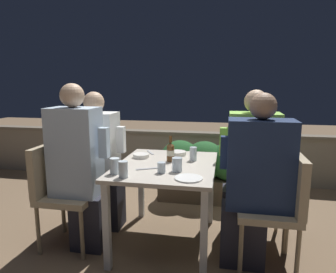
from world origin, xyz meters
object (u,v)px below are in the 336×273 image
chair_left_near (59,185)px  person_navy_jumper (254,182)px  chair_right_near (281,200)px  beer_bottle (170,152)px  chair_left_far (81,172)px  person_blue_shirt (80,167)px  chair_right_far (272,183)px  person_white_polo (100,160)px  person_green_blouse (249,167)px

chair_left_near → person_navy_jumper: size_ratio=0.66×
chair_left_near → chair_right_near: bearing=0.3°
beer_bottle → chair_left_far: bearing=173.8°
chair_left_near → chair_left_far: same height
person_blue_shirt → chair_right_far: person_blue_shirt is taller
person_blue_shirt → chair_left_near: bearing=180.0°
chair_right_far → chair_left_far: bearing=-179.7°
person_blue_shirt → person_navy_jumper: bearing=0.4°
person_blue_shirt → person_white_polo: (0.01, 0.38, -0.04)m
chair_right_far → person_green_blouse: person_green_blouse is taller
person_green_blouse → chair_left_far: bearing=-179.6°
person_navy_jumper → beer_bottle: size_ratio=5.94×
person_blue_shirt → person_white_polo: bearing=89.1°
chair_left_far → person_navy_jumper: size_ratio=0.66×
chair_left_near → person_blue_shirt: bearing=-0.0°
chair_right_near → person_navy_jumper: person_navy_jumper is taller
chair_right_near → person_navy_jumper: size_ratio=0.66×
chair_left_near → beer_bottle: size_ratio=3.95×
chair_left_near → chair_right_far: (1.76, 0.39, 0.00)m
chair_left_far → person_white_polo: (0.20, 0.00, 0.12)m
person_blue_shirt → person_white_polo: size_ratio=1.06×
person_blue_shirt → person_green_blouse: 1.42m
person_navy_jumper → chair_right_near: bearing=-0.0°
person_blue_shirt → beer_bottle: person_blue_shirt is taller
person_white_polo → chair_right_near: 1.62m
person_white_polo → chair_right_far: size_ratio=1.49×
beer_bottle → chair_right_far: bearing=7.1°
chair_left_near → chair_left_far: size_ratio=1.00×
person_blue_shirt → person_white_polo: person_blue_shirt is taller
person_navy_jumper → person_green_blouse: (-0.01, 0.38, 0.01)m
person_white_polo → beer_bottle: 0.72m
person_white_polo → person_green_blouse: (1.36, 0.01, 0.01)m
chair_left_far → chair_right_far: (1.75, 0.01, 0.00)m
beer_bottle → chair_left_near: bearing=-162.5°
chair_left_far → person_green_blouse: 1.56m
chair_left_near → chair_right_far: same height
chair_left_far → person_white_polo: size_ratio=0.67×
chair_left_far → person_white_polo: person_white_polo is taller
person_blue_shirt → chair_left_far: 0.46m
person_white_polo → chair_right_near: (1.57, -0.37, -0.12)m
chair_left_near → chair_right_near: (1.77, 0.01, 0.00)m
chair_right_near → chair_right_far: same height
chair_left_near → person_navy_jumper: 1.58m
person_blue_shirt → person_navy_jumper: 1.38m
person_blue_shirt → person_green_blouse: (1.37, 0.39, -0.03)m
chair_left_near → person_green_blouse: person_green_blouse is taller
chair_right_near → beer_bottle: bearing=162.7°
person_navy_jumper → person_green_blouse: size_ratio=0.99×
person_green_blouse → beer_bottle: (-0.66, -0.11, 0.13)m
person_blue_shirt → beer_bottle: size_ratio=6.22×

